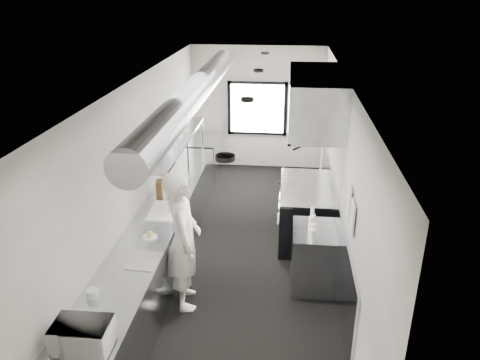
% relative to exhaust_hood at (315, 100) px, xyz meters
% --- Properties ---
extents(floor, '(3.00, 8.00, 0.01)m').
position_rel_exhaust_hood_xyz_m(floor, '(-1.10, -0.70, -2.39)').
color(floor, black).
rests_on(floor, ground).
extents(ceiling, '(3.00, 8.00, 0.01)m').
position_rel_exhaust_hood_xyz_m(ceiling, '(-1.10, -0.70, 0.41)').
color(ceiling, silver).
rests_on(ceiling, wall_back).
extents(wall_back, '(3.00, 0.02, 2.80)m').
position_rel_exhaust_hood_xyz_m(wall_back, '(-1.10, 3.30, -0.99)').
color(wall_back, beige).
rests_on(wall_back, floor).
extents(wall_left, '(0.02, 8.00, 2.80)m').
position_rel_exhaust_hood_xyz_m(wall_left, '(-2.60, -0.70, -0.99)').
color(wall_left, beige).
rests_on(wall_left, floor).
extents(wall_right, '(0.02, 8.00, 2.80)m').
position_rel_exhaust_hood_xyz_m(wall_right, '(0.40, -0.70, -0.99)').
color(wall_right, beige).
rests_on(wall_right, floor).
extents(wall_cladding, '(0.03, 5.50, 1.10)m').
position_rel_exhaust_hood_xyz_m(wall_cladding, '(0.38, -0.40, -1.84)').
color(wall_cladding, '#969AA4').
rests_on(wall_cladding, wall_right).
extents(hvac_duct, '(0.40, 6.40, 0.40)m').
position_rel_exhaust_hood_xyz_m(hvac_duct, '(-1.80, -0.30, 0.16)').
color(hvac_duct, gray).
rests_on(hvac_duct, ceiling).
extents(service_window, '(1.36, 0.05, 1.25)m').
position_rel_exhaust_hood_xyz_m(service_window, '(-1.10, 3.26, -0.99)').
color(service_window, white).
rests_on(service_window, wall_back).
extents(exhaust_hood, '(0.81, 2.20, 0.88)m').
position_rel_exhaust_hood_xyz_m(exhaust_hood, '(0.00, 0.00, 0.00)').
color(exhaust_hood, '#969AA4').
rests_on(exhaust_hood, ceiling).
extents(prep_counter, '(0.70, 6.00, 0.90)m').
position_rel_exhaust_hood_xyz_m(prep_counter, '(-2.25, -1.20, -1.94)').
color(prep_counter, '#969AA4').
rests_on(prep_counter, floor).
extents(pass_shelf, '(0.45, 3.00, 0.68)m').
position_rel_exhaust_hood_xyz_m(pass_shelf, '(-2.29, 0.30, -0.86)').
color(pass_shelf, '#969AA4').
rests_on(pass_shelf, prep_counter).
extents(range, '(0.88, 1.60, 0.94)m').
position_rel_exhaust_hood_xyz_m(range, '(-0.06, 0.00, -1.92)').
color(range, black).
rests_on(range, floor).
extents(bottle_station, '(0.65, 0.80, 0.90)m').
position_rel_exhaust_hood_xyz_m(bottle_station, '(0.05, -1.40, -1.94)').
color(bottle_station, '#969AA4').
rests_on(bottle_station, floor).
extents(far_work_table, '(0.70, 1.20, 0.90)m').
position_rel_exhaust_hood_xyz_m(far_work_table, '(-2.25, 2.50, -1.94)').
color(far_work_table, '#969AA4').
rests_on(far_work_table, floor).
extents(notice_sheet_a, '(0.02, 0.28, 0.38)m').
position_rel_exhaust_hood_xyz_m(notice_sheet_a, '(0.37, -1.90, -0.79)').
color(notice_sheet_a, silver).
rests_on(notice_sheet_a, wall_right).
extents(notice_sheet_b, '(0.02, 0.28, 0.38)m').
position_rel_exhaust_hood_xyz_m(notice_sheet_b, '(0.37, -2.25, -0.84)').
color(notice_sheet_b, silver).
rests_on(notice_sheet_b, wall_right).
extents(line_cook, '(0.63, 0.80, 1.93)m').
position_rel_exhaust_hood_xyz_m(line_cook, '(-1.70, -1.97, -1.43)').
color(line_cook, silver).
rests_on(line_cook, floor).
extents(microwave, '(0.49, 0.38, 0.29)m').
position_rel_exhaust_hood_xyz_m(microwave, '(-2.21, -3.92, -1.34)').
color(microwave, white).
rests_on(microwave, prep_counter).
extents(deli_tub_a, '(0.17, 0.17, 0.10)m').
position_rel_exhaust_hood_xyz_m(deli_tub_a, '(-2.41, -3.55, -1.44)').
color(deli_tub_a, beige).
rests_on(deli_tub_a, prep_counter).
extents(deli_tub_b, '(0.15, 0.15, 0.09)m').
position_rel_exhaust_hood_xyz_m(deli_tub_b, '(-2.44, -3.16, -1.44)').
color(deli_tub_b, beige).
rests_on(deli_tub_b, prep_counter).
extents(newspaper, '(0.37, 0.46, 0.01)m').
position_rel_exhaust_hood_xyz_m(newspaper, '(-2.10, -2.40, -1.48)').
color(newspaper, silver).
rests_on(newspaper, prep_counter).
extents(small_plate, '(0.24, 0.24, 0.02)m').
position_rel_exhaust_hood_xyz_m(small_plate, '(-2.18, -1.84, -1.48)').
color(small_plate, white).
rests_on(small_plate, prep_counter).
extents(pastry, '(0.08, 0.08, 0.08)m').
position_rel_exhaust_hood_xyz_m(pastry, '(-2.18, -1.84, -1.43)').
color(pastry, '#D5C470').
rests_on(pastry, small_plate).
extents(cutting_board, '(0.51, 0.67, 0.02)m').
position_rel_exhaust_hood_xyz_m(cutting_board, '(-2.15, -1.06, -1.48)').
color(cutting_board, silver).
rests_on(cutting_board, prep_counter).
extents(knife_block, '(0.13, 0.22, 0.23)m').
position_rel_exhaust_hood_xyz_m(knife_block, '(-2.41, -0.46, -1.38)').
color(knife_block, brown).
rests_on(knife_block, prep_counter).
extents(plate_stack_a, '(0.31, 0.31, 0.27)m').
position_rel_exhaust_hood_xyz_m(plate_stack_a, '(-2.29, -0.36, -0.68)').
color(plate_stack_a, white).
rests_on(plate_stack_a, pass_shelf).
extents(plate_stack_b, '(0.27, 0.27, 0.28)m').
position_rel_exhaust_hood_xyz_m(plate_stack_b, '(-2.30, -0.02, -0.68)').
color(plate_stack_b, white).
rests_on(plate_stack_b, pass_shelf).
extents(plate_stack_c, '(0.27, 0.27, 0.35)m').
position_rel_exhaust_hood_xyz_m(plate_stack_c, '(-2.31, 0.40, -0.65)').
color(plate_stack_c, white).
rests_on(plate_stack_c, pass_shelf).
extents(plate_stack_d, '(0.30, 0.30, 0.41)m').
position_rel_exhaust_hood_xyz_m(plate_stack_d, '(-2.30, 0.89, -0.61)').
color(plate_stack_d, white).
rests_on(plate_stack_d, pass_shelf).
extents(squeeze_bottle_a, '(0.07, 0.07, 0.19)m').
position_rel_exhaust_hood_xyz_m(squeeze_bottle_a, '(-0.02, -1.74, -1.40)').
color(squeeze_bottle_a, silver).
rests_on(squeeze_bottle_a, bottle_station).
extents(squeeze_bottle_b, '(0.08, 0.08, 0.19)m').
position_rel_exhaust_hood_xyz_m(squeeze_bottle_b, '(-0.01, -1.59, -1.39)').
color(squeeze_bottle_b, silver).
rests_on(squeeze_bottle_b, bottle_station).
extents(squeeze_bottle_c, '(0.08, 0.08, 0.20)m').
position_rel_exhaust_hood_xyz_m(squeeze_bottle_c, '(-0.03, -1.40, -1.39)').
color(squeeze_bottle_c, silver).
rests_on(squeeze_bottle_c, bottle_station).
extents(squeeze_bottle_d, '(0.07, 0.07, 0.17)m').
position_rel_exhaust_hood_xyz_m(squeeze_bottle_d, '(0.01, -1.28, -1.41)').
color(squeeze_bottle_d, silver).
rests_on(squeeze_bottle_d, bottle_station).
extents(squeeze_bottle_e, '(0.07, 0.07, 0.17)m').
position_rel_exhaust_hood_xyz_m(squeeze_bottle_e, '(0.00, -1.06, -1.40)').
color(squeeze_bottle_e, silver).
rests_on(squeeze_bottle_e, bottle_station).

